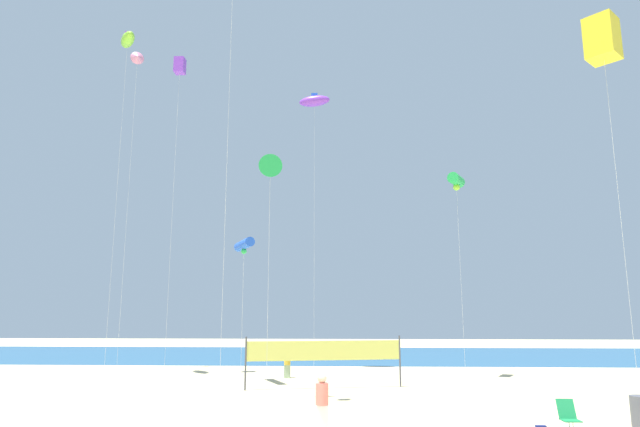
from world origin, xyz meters
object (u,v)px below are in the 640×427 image
kite_yellow_box (602,39)px  kite_violet_inflatable (314,101)px  kite_blue_tube (244,245)px  kite_lime_inflatable (128,40)px  beachgoer_mustard_shirt (287,363)px  kite_green_delta (270,167)px  volleyball_net (325,353)px  kite_green_tube (456,181)px  kite_pink_delta (137,59)px  folding_beach_chair (568,414)px  kite_violet_box (180,67)px  beachgoer_coral_shirt (322,400)px

kite_yellow_box → kite_violet_inflatable: (-11.39, 16.18, 4.53)m
kite_blue_tube → kite_lime_inflatable: bearing=162.1°
beachgoer_mustard_shirt → kite_green_delta: (-0.00, -7.65, 8.95)m
volleyball_net → kite_lime_inflatable: kite_lime_inflatable is taller
volleyball_net → kite_green_tube: (7.45, 4.28, 9.36)m
kite_pink_delta → kite_lime_inflatable: 3.32m
folding_beach_chair → kite_lime_inflatable: (-20.18, 12.90, 19.79)m
kite_yellow_box → kite_pink_delta: bearing=147.2°
volleyball_net → kite_violet_box: kite_violet_box is taller
beachgoer_mustard_shirt → beachgoer_coral_shirt: size_ratio=0.91×
volleyball_net → kite_violet_inflatable: 18.19m
beachgoer_mustard_shirt → kite_violet_inflatable: size_ratio=0.08×
kite_yellow_box → kite_green_delta: kite_yellow_box is taller
folding_beach_chair → kite_violet_box: bearing=152.5°
volleyball_net → kite_green_delta: bearing=-121.5°
folding_beach_chair → kite_green_delta: 14.56m
kite_green_tube → kite_lime_inflatable: size_ratio=0.54×
kite_pink_delta → kite_lime_inflatable: size_ratio=1.02×
volleyball_net → kite_violet_inflatable: (-1.02, 8.40, 16.10)m
kite_pink_delta → kite_yellow_box: bearing=-32.8°
beachgoer_mustard_shirt → kite_violet_box: (-7.04, 0.67, 17.86)m
kite_pink_delta → kite_green_tube: bearing=-8.5°
kite_green_delta → volleyball_net: bearing=58.5°
kite_pink_delta → kite_lime_inflatable: (0.67, -3.23, -0.39)m
beachgoer_coral_shirt → volleyball_net: bearing=64.0°
kite_green_tube → kite_lime_inflatable: (-19.91, -0.15, 9.27)m
beachgoer_mustard_shirt → kite_pink_delta: bearing=176.9°
kite_violet_box → kite_lime_inflatable: 3.62m
kite_blue_tube → kite_green_delta: bearing=-68.0°
beachgoer_coral_shirt → kite_violet_box: size_ratio=0.09×
volleyball_net → beachgoer_mustard_shirt: bearing=118.7°
beachgoer_coral_shirt → kite_lime_inflatable: size_ratio=0.08×
kite_yellow_box → kite_green_tube: size_ratio=1.23×
kite_pink_delta → kite_green_delta: 18.92m
volleyball_net → kite_violet_box: 19.96m
kite_yellow_box → kite_green_delta: bearing=161.7°
folding_beach_chair → kite_lime_inflatable: 31.07m
kite_pink_delta → folding_beach_chair: bearing=-37.7°
beachgoer_mustard_shirt → kite_violet_inflatable: bearing=88.5°
kite_pink_delta → kite_blue_tube: size_ratio=2.93×
beachgoer_coral_shirt → kite_blue_tube: bearing=85.1°
beachgoer_coral_shirt → kite_pink_delta: (-13.44, 16.68, 19.75)m
kite_violet_inflatable → kite_yellow_box: bearing=-54.9°
folding_beach_chair → volleyball_net: size_ratio=0.12×
beachgoer_mustard_shirt → kite_violet_inflatable: kite_violet_inflatable is taller
kite_yellow_box → kite_green_tube: kite_yellow_box is taller
beachgoer_coral_shirt → volleyball_net: (-0.31, 9.32, 0.73)m
volleyball_net → kite_violet_box: (-9.26, 4.71, 17.04)m
kite_blue_tube → kite_green_tube: bearing=13.4°
volleyball_net → kite_green_delta: size_ratio=0.71×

